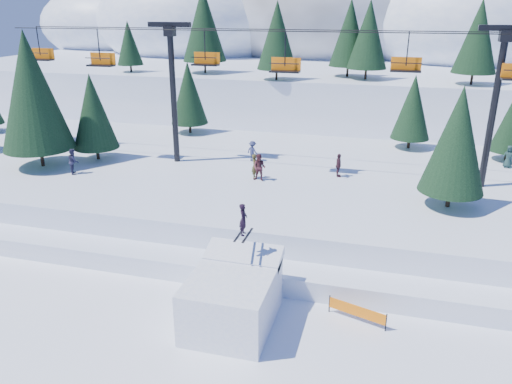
% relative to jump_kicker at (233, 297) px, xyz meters
% --- Properties ---
extents(ground, '(160.00, 160.00, 0.00)m').
position_rel_jump_kicker_xyz_m(ground, '(-0.50, -2.39, -1.36)').
color(ground, white).
rests_on(ground, ground).
extents(mid_shelf, '(70.00, 22.00, 2.50)m').
position_rel_jump_kicker_xyz_m(mid_shelf, '(-0.50, 15.61, -0.11)').
color(mid_shelf, white).
rests_on(mid_shelf, ground).
extents(berm, '(70.00, 6.00, 1.10)m').
position_rel_jump_kicker_xyz_m(berm, '(-0.50, 5.61, -0.81)').
color(berm, white).
rests_on(berm, ground).
extents(mountain_ridge, '(119.00, 60.75, 26.46)m').
position_rel_jump_kicker_xyz_m(mountain_ridge, '(-5.60, 70.97, 8.28)').
color(mountain_ridge, white).
rests_on(mountain_ridge, ground).
extents(jump_kicker, '(3.71, 5.05, 5.39)m').
position_rel_jump_kicker_xyz_m(jump_kicker, '(0.00, 0.00, 0.00)').
color(jump_kicker, white).
rests_on(jump_kicker, ground).
extents(chairlift, '(47.01, 3.21, 10.28)m').
position_rel_jump_kicker_xyz_m(chairlift, '(-0.05, 15.66, 7.96)').
color(chairlift, black).
rests_on(chairlift, mid_shelf).
extents(conifer_stand, '(62.36, 17.00, 9.88)m').
position_rel_jump_kicker_xyz_m(conifer_stand, '(-1.77, 15.95, 5.46)').
color(conifer_stand, black).
rests_on(conifer_stand, mid_shelf).
extents(distant_skiers, '(31.36, 10.51, 1.88)m').
position_rel_jump_kicker_xyz_m(distant_skiers, '(-2.19, 14.92, 2.01)').
color(distant_skiers, '#47421E').
rests_on(distant_skiers, mid_shelf).
extents(banner_near, '(2.72, 0.92, 0.90)m').
position_rel_jump_kicker_xyz_m(banner_near, '(5.54, 1.59, -0.82)').
color(banner_near, black).
rests_on(banner_near, ground).
extents(banner_far, '(2.67, 1.06, 0.90)m').
position_rel_jump_kicker_xyz_m(banner_far, '(9.57, 3.77, -0.82)').
color(banner_far, black).
rests_on(banner_far, ground).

